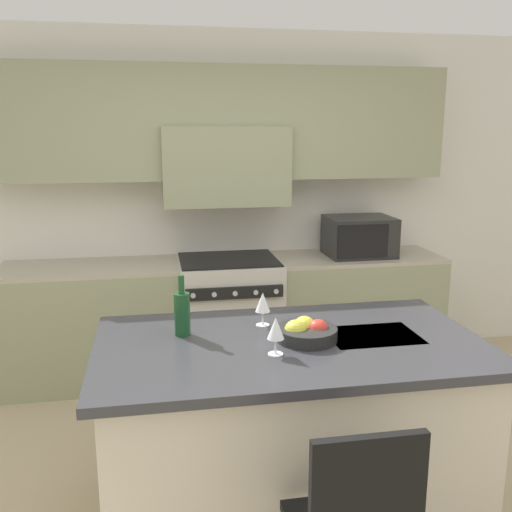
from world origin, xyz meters
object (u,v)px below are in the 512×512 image
object	(u,v)px
microwave	(359,236)
wine_glass_near	(276,329)
fruit_bowl	(306,332)
wine_glass_far	(263,303)
wine_bottle	(182,313)
range_stove	(229,316)

from	to	relation	value
microwave	wine_glass_near	size ratio (longest dim) A/B	2.99
microwave	wine_glass_near	xyz separation A→B (m)	(-1.12, -1.98, -0.02)
microwave	fruit_bowl	size ratio (longest dim) A/B	1.81
wine_glass_far	wine_bottle	bearing A→B (deg)	-171.52
wine_glass_near	fruit_bowl	xyz separation A→B (m)	(0.18, 0.16, -0.08)
range_stove	fruit_bowl	distance (m)	1.88
microwave	fruit_bowl	xyz separation A→B (m)	(-0.94, -1.82, -0.10)
range_stove	wine_glass_far	size ratio (longest dim) A/B	5.36
microwave	wine_glass_far	world-z (taller)	microwave
wine_glass_near	fruit_bowl	size ratio (longest dim) A/B	0.60
range_stove	wine_glass_near	size ratio (longest dim) A/B	5.36
wine_bottle	wine_glass_far	xyz separation A→B (m)	(0.41, 0.06, 0.01)
microwave	wine_glass_far	size ratio (longest dim) A/B	2.99
wine_bottle	wine_glass_near	size ratio (longest dim) A/B	1.71
microwave	wine_bottle	world-z (taller)	wine_bottle
wine_glass_far	fruit_bowl	world-z (taller)	wine_glass_far
microwave	wine_glass_near	world-z (taller)	microwave
wine_bottle	wine_glass_far	size ratio (longest dim) A/B	1.71
wine_bottle	fruit_bowl	xyz separation A→B (m)	(0.58, -0.17, -0.08)
wine_glass_near	range_stove	bearing A→B (deg)	88.56
wine_glass_near	microwave	bearing A→B (deg)	60.43
wine_bottle	wine_glass_far	distance (m)	0.42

